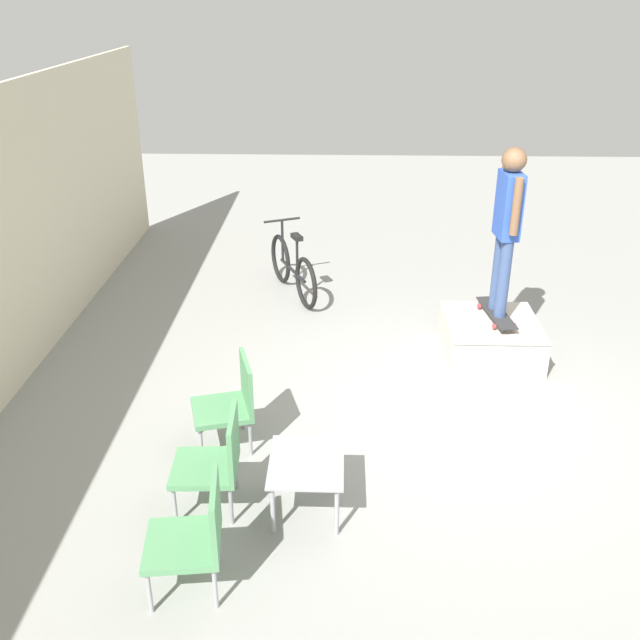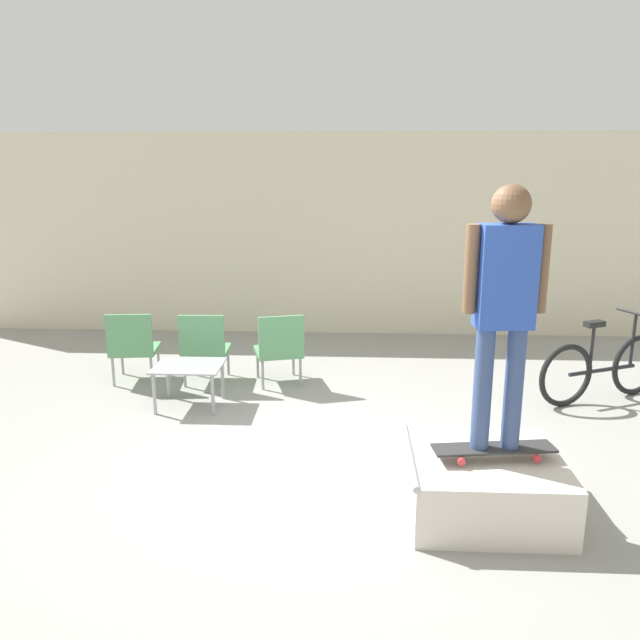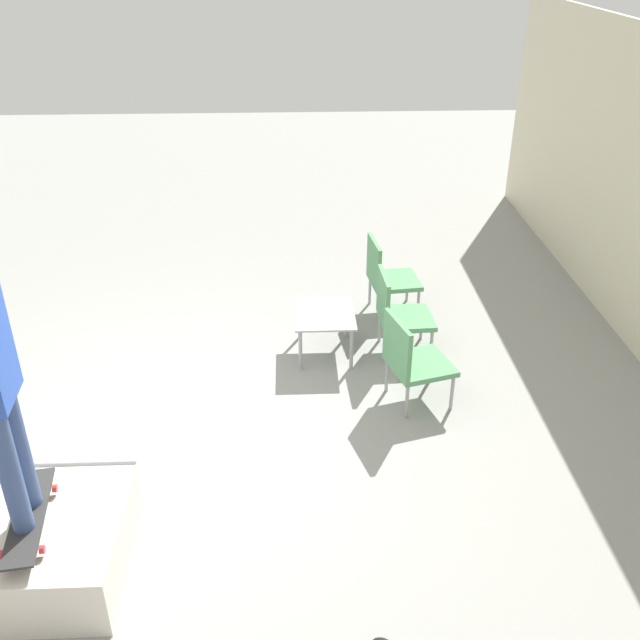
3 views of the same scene
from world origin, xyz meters
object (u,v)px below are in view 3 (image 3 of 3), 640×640
at_px(skateboard_on_ramp, 29,516).
at_px(patio_chair_left, 386,274).
at_px(skate_ramp_box, 47,545).
at_px(patio_chair_right, 411,358).
at_px(coffee_table, 324,318).
at_px(patio_chair_center, 397,311).

distance_m(skateboard_on_ramp, patio_chair_left, 4.52).
xyz_separation_m(skate_ramp_box, patio_chair_right, (-1.81, 2.70, 0.24)).
bearing_deg(coffee_table, patio_chair_left, 139.56).
relative_size(skateboard_on_ramp, patio_chair_right, 1.04).
height_order(patio_chair_left, patio_chair_right, same).
bearing_deg(patio_chair_left, skateboard_on_ramp, 135.83).
distance_m(coffee_table, patio_chair_right, 1.14).
distance_m(patio_chair_left, patio_chair_center, 0.85).
xyz_separation_m(skateboard_on_ramp, coffee_table, (-2.75, 2.02, -0.13)).
height_order(skate_ramp_box, coffee_table, skate_ramp_box).
bearing_deg(patio_chair_center, skateboard_on_ramp, 132.30).
distance_m(skate_ramp_box, patio_chair_right, 3.26).
xyz_separation_m(coffee_table, patio_chair_center, (0.00, 0.72, 0.07)).
xyz_separation_m(patio_chair_left, patio_chair_center, (0.85, -0.00, 0.00)).
bearing_deg(patio_chair_center, patio_chair_left, -2.79).
height_order(skateboard_on_ramp, patio_chair_center, patio_chair_center).
distance_m(skateboard_on_ramp, coffee_table, 3.41).
bearing_deg(patio_chair_center, patio_chair_right, 177.48).
distance_m(patio_chair_center, patio_chair_right, 0.88).
xyz_separation_m(skate_ramp_box, patio_chair_left, (-3.54, 2.69, 0.24)).
relative_size(skate_ramp_box, patio_chair_right, 1.30).
relative_size(coffee_table, patio_chair_center, 0.82).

